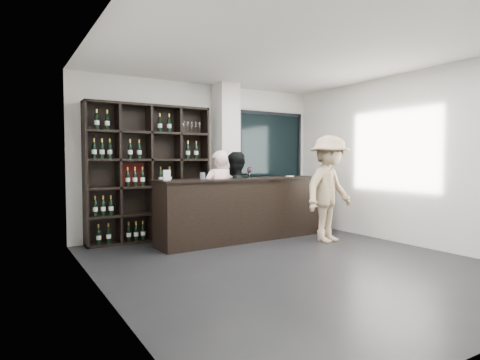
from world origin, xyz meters
TOP-DOWN VIEW (x-y plane):
  - floor at (0.00, 0.00)m, footprint 5.00×5.50m
  - wine_shelf at (-1.15, 2.57)m, footprint 2.20×0.35m
  - structural_column at (0.35, 2.47)m, footprint 0.40×0.40m
  - glass_panel at (1.55, 2.69)m, footprint 1.60×0.08m
  - tasting_counter at (0.35, 1.75)m, footprint 3.37×0.70m
  - taster_pink at (-0.15, 1.85)m, footprint 0.59×0.40m
  - taster_black at (0.17, 1.85)m, footprint 0.89×0.77m
  - customer at (1.51, 0.85)m, footprint 1.33×0.96m
  - wine_glass at (0.40, 1.72)m, footprint 0.11×0.11m
  - spit_cup at (-0.52, 1.73)m, footprint 0.10×0.10m
  - napkin_stack at (1.40, 1.82)m, footprint 0.12×0.12m
  - card_stand at (-1.16, 1.70)m, footprint 0.12×0.07m

SIDE VIEW (x-z plane):
  - floor at x=0.00m, z-range -0.01..0.00m
  - tasting_counter at x=0.35m, z-range 0.00..1.11m
  - taster_black at x=0.17m, z-range 0.00..1.58m
  - taster_pink at x=-0.15m, z-range 0.00..1.60m
  - customer at x=1.51m, z-range 0.00..1.86m
  - napkin_stack at x=1.40m, z-range 1.11..1.13m
  - spit_cup at x=-0.52m, z-range 1.11..1.22m
  - card_stand at x=-1.16m, z-range 1.11..1.27m
  - wine_shelf at x=-1.15m, z-range 0.00..2.40m
  - wine_glass at x=0.40m, z-range 1.11..1.33m
  - glass_panel at x=1.55m, z-range 0.35..2.45m
  - structural_column at x=0.35m, z-range 0.00..2.90m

